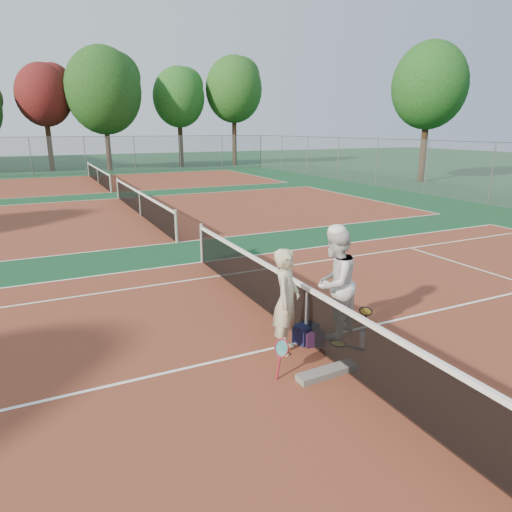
# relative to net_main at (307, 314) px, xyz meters

# --- Properties ---
(ground) EXTENTS (130.00, 130.00, 0.00)m
(ground) POSITION_rel_net_main_xyz_m (0.00, 0.00, -0.51)
(ground) COLOR #0F391E
(ground) RESTS_ON ground
(court_main) EXTENTS (23.77, 10.97, 0.01)m
(court_main) POSITION_rel_net_main_xyz_m (0.00, 0.00, -0.51)
(court_main) COLOR brown
(court_main) RESTS_ON ground
(court_far_a) EXTENTS (23.77, 10.97, 0.01)m
(court_far_a) POSITION_rel_net_main_xyz_m (0.00, 13.50, -0.51)
(court_far_a) COLOR brown
(court_far_a) RESTS_ON ground
(court_far_b) EXTENTS (23.77, 10.97, 0.01)m
(court_far_b) POSITION_rel_net_main_xyz_m (0.00, 27.00, -0.51)
(court_far_b) COLOR brown
(court_far_b) RESTS_ON ground
(net_main) EXTENTS (0.10, 10.98, 1.02)m
(net_main) POSITION_rel_net_main_xyz_m (0.00, 0.00, 0.00)
(net_main) COLOR black
(net_main) RESTS_ON ground
(net_far_a) EXTENTS (0.10, 10.98, 1.02)m
(net_far_a) POSITION_rel_net_main_xyz_m (0.00, 13.50, 0.00)
(net_far_a) COLOR black
(net_far_a) RESTS_ON ground
(net_far_b) EXTENTS (0.10, 10.98, 1.02)m
(net_far_b) POSITION_rel_net_main_xyz_m (0.00, 27.00, 0.00)
(net_far_b) COLOR black
(net_far_b) RESTS_ON ground
(fence_back) EXTENTS (32.00, 0.06, 3.00)m
(fence_back) POSITION_rel_net_main_xyz_m (0.00, 34.00, 0.99)
(fence_back) COLOR slate
(fence_back) RESTS_ON ground
(player_a) EXTENTS (0.75, 0.77, 1.78)m
(player_a) POSITION_rel_net_main_xyz_m (-0.51, -0.16, 0.38)
(player_a) COLOR #C1B695
(player_a) RESTS_ON ground
(player_b) EXTENTS (1.20, 1.11, 1.99)m
(player_b) POSITION_rel_net_main_xyz_m (0.55, 0.00, 0.48)
(player_b) COLOR silver
(player_b) RESTS_ON ground
(racket_red) EXTENTS (0.33, 0.34, 0.58)m
(racket_red) POSITION_rel_net_main_xyz_m (-0.96, -0.83, -0.22)
(racket_red) COLOR maroon
(racket_red) RESTS_ON ground
(racket_black_held) EXTENTS (0.45, 0.45, 0.51)m
(racket_black_held) POSITION_rel_net_main_xyz_m (1.19, -0.12, -0.26)
(racket_black_held) COLOR black
(racket_black_held) RESTS_ON ground
(racket_spare) EXTENTS (0.55, 0.65, 0.03)m
(racket_spare) POSITION_rel_net_main_xyz_m (0.43, -0.36, -0.49)
(racket_spare) COLOR black
(racket_spare) RESTS_ON ground
(sports_bag_navy) EXTENTS (0.47, 0.38, 0.33)m
(sports_bag_navy) POSITION_rel_net_main_xyz_m (-0.02, -0.02, -0.35)
(sports_bag_navy) COLOR black
(sports_bag_navy) RESTS_ON ground
(sports_bag_purple) EXTENTS (0.36, 0.28, 0.27)m
(sports_bag_purple) POSITION_rel_net_main_xyz_m (0.04, -0.18, -0.38)
(sports_bag_purple) COLOR black
(sports_bag_purple) RESTS_ON ground
(net_cover_canvas) EXTENTS (1.02, 0.28, 0.11)m
(net_cover_canvas) POSITION_rel_net_main_xyz_m (-0.34, -1.14, -0.46)
(net_cover_canvas) COLOR #615C57
(net_cover_canvas) RESTS_ON ground
(water_bottle) EXTENTS (0.09, 0.09, 0.30)m
(water_bottle) POSITION_rel_net_main_xyz_m (0.72, -0.64, -0.36)
(water_bottle) COLOR #C9DDFF
(water_bottle) RESTS_ON ground
(tree_back_maroon) EXTENTS (4.54, 4.54, 8.96)m
(tree_back_maroon) POSITION_rel_net_main_xyz_m (-2.40, 38.17, 5.81)
(tree_back_maroon) COLOR #382314
(tree_back_maroon) RESTS_ON ground
(tree_back_3) EXTENTS (6.37, 6.37, 10.41)m
(tree_back_3) POSITION_rel_net_main_xyz_m (2.26, 36.67, 6.22)
(tree_back_3) COLOR #382314
(tree_back_3) RESTS_ON ground
(tree_back_4) EXTENTS (4.85, 4.85, 9.26)m
(tree_back_4) POSITION_rel_net_main_xyz_m (9.25, 37.86, 5.94)
(tree_back_4) COLOR #382314
(tree_back_4) RESTS_ON ground
(tree_back_5) EXTENTS (5.50, 5.50, 10.46)m
(tree_back_5) POSITION_rel_net_main_xyz_m (14.63, 37.21, 6.76)
(tree_back_5) COLOR #382314
(tree_back_5) RESTS_ON ground
(tree_right_1) EXTENTS (4.97, 4.97, 9.25)m
(tree_right_1) POSITION_rel_net_main_xyz_m (20.60, 17.89, 5.86)
(tree_right_1) COLOR #382314
(tree_right_1) RESTS_ON ground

